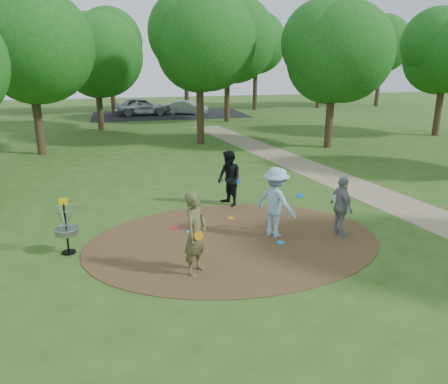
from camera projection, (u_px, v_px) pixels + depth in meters
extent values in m
plane|color=#2D5119|center=(234.00, 241.00, 12.42)|extent=(100.00, 100.00, 0.00)
cylinder|color=#47301C|center=(234.00, 240.00, 12.42)|extent=(8.40, 8.40, 0.02)
cube|color=#8C7A5B|center=(392.00, 202.00, 15.79)|extent=(7.55, 39.89, 0.01)
cube|color=black|center=(169.00, 115.00, 40.71)|extent=(14.00, 8.00, 0.01)
imported|color=brown|center=(196.00, 234.00, 10.27)|extent=(0.84, 0.89, 2.04)
cylinder|color=orange|center=(199.00, 236.00, 10.01)|extent=(0.22, 0.05, 0.22)
imported|color=#8FB9D6|center=(276.00, 202.00, 12.49)|extent=(1.36, 1.53, 2.05)
cylinder|color=blue|center=(300.00, 195.00, 12.56)|extent=(0.23, 0.23, 0.08)
imported|color=black|center=(229.00, 179.00, 15.16)|extent=(1.00, 1.13, 1.96)
cylinder|color=blue|center=(237.00, 181.00, 15.22)|extent=(0.22, 0.07, 0.22)
imported|color=gray|center=(341.00, 207.00, 12.54)|extent=(0.48, 1.06, 1.79)
cylinder|color=white|center=(335.00, 198.00, 12.48)|extent=(0.23, 0.13, 0.22)
cylinder|color=#17BDBA|center=(190.00, 232.00, 13.01)|extent=(0.22, 0.22, 0.02)
cylinder|color=#0C99DC|center=(280.00, 242.00, 12.23)|extent=(0.22, 0.22, 0.02)
cylinder|color=red|center=(175.00, 228.00, 13.26)|extent=(0.22, 0.22, 0.02)
imported|color=#B0B3B9|center=(141.00, 106.00, 39.97)|extent=(4.93, 2.25, 1.64)
imported|color=#A4A5AC|center=(187.00, 108.00, 40.62)|extent=(4.06, 2.96, 1.27)
cylinder|color=orange|center=(231.00, 218.00, 14.13)|extent=(0.22, 0.22, 0.02)
cylinder|color=black|center=(66.00, 229.00, 11.45)|extent=(0.05, 0.05, 1.35)
cylinder|color=black|center=(69.00, 252.00, 11.64)|extent=(0.36, 0.36, 0.04)
cylinder|color=gray|center=(67.00, 231.00, 11.46)|extent=(0.60, 0.60, 0.16)
torus|color=gray|center=(66.00, 228.00, 11.44)|extent=(0.63, 0.63, 0.03)
torus|color=gray|center=(64.00, 209.00, 11.28)|extent=(0.58, 0.58, 0.02)
cube|color=yellow|center=(63.00, 201.00, 11.22)|extent=(0.22, 0.02, 0.18)
cylinder|color=#332316|center=(38.00, 119.00, 23.21)|extent=(0.44, 0.44, 3.80)
sphere|color=#174B14|center=(29.00, 50.00, 22.20)|extent=(5.73, 5.73, 5.73)
cylinder|color=#332316|center=(200.00, 109.00, 26.19)|extent=(0.44, 0.44, 4.18)
sphere|color=#174B14|center=(199.00, 45.00, 25.13)|extent=(5.64, 5.64, 5.64)
cylinder|color=#332316|center=(330.00, 116.00, 25.13)|extent=(0.44, 0.44, 3.61)
sphere|color=#174B14|center=(334.00, 56.00, 24.16)|extent=(5.51, 5.51, 5.51)
cylinder|color=#332316|center=(100.00, 106.00, 31.39)|extent=(0.44, 0.44, 3.42)
sphere|color=#174B14|center=(96.00, 59.00, 30.43)|extent=(5.73, 5.73, 5.73)
cylinder|color=#332316|center=(227.00, 95.00, 35.44)|extent=(0.44, 0.44, 4.37)
sphere|color=#174B14|center=(227.00, 42.00, 34.27)|extent=(6.72, 6.72, 6.72)
cylinder|color=#332316|center=(439.00, 107.00, 29.06)|extent=(0.44, 0.44, 3.80)
sphere|color=#174B14|center=(446.00, 54.00, 28.08)|extent=(5.29, 5.29, 5.29)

